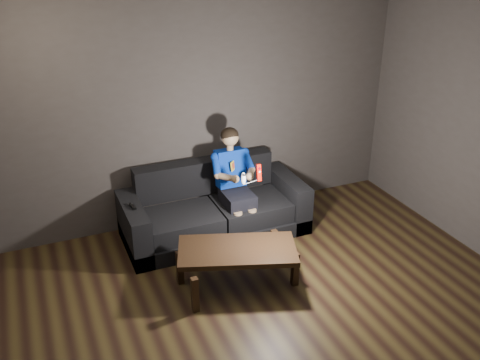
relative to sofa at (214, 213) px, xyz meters
name	(u,v)px	position (x,y,z in m)	size (l,w,h in m)	color
floor	(295,346)	(-0.02, -2.01, -0.26)	(5.00, 5.00, 0.00)	black
back_wall	(195,109)	(-0.02, 0.49, 1.09)	(5.00, 0.04, 2.70)	#3F3936
ceiling	(314,16)	(-0.02, -2.01, 2.44)	(5.00, 5.00, 0.02)	silver
sofa	(214,213)	(0.00, 0.00, 0.00)	(2.05, 0.89, 0.79)	black
child	(234,175)	(0.23, -0.05, 0.45)	(0.48, 0.59, 1.17)	black
wii_remote_red	(259,172)	(0.32, -0.50, 0.66)	(0.05, 0.07, 0.18)	red
nunchuk_white	(243,178)	(0.15, -0.49, 0.62)	(0.08, 0.09, 0.14)	white
wii_remote_black	(133,206)	(-0.92, -0.08, 0.31)	(0.05, 0.14, 0.03)	black
coffee_table	(237,253)	(-0.13, -1.01, 0.10)	(1.26, 0.91, 0.41)	black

